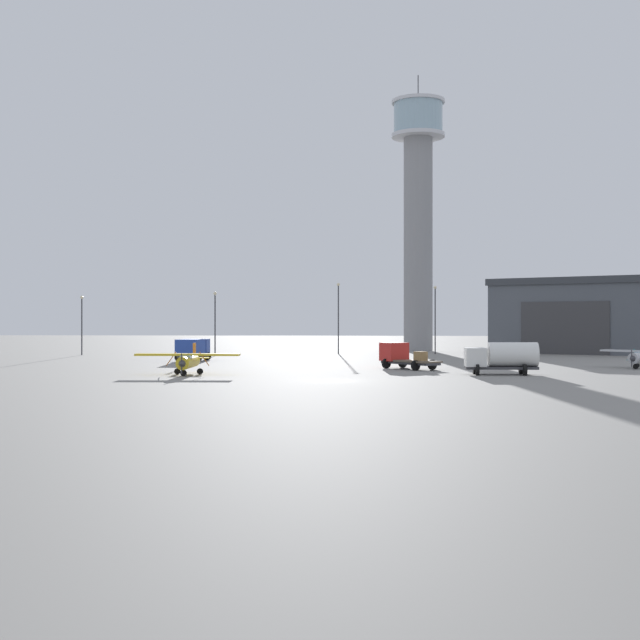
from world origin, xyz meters
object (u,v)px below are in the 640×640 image
(airplane_yellow, at_px, (188,360))
(light_post_east, at_px, (435,314))
(truck_flatbed_red, at_px, (402,356))
(truck_box_blue, at_px, (193,348))
(light_post_north, at_px, (82,320))
(control_tower, at_px, (418,202))
(light_post_west, at_px, (338,312))
(light_post_centre, at_px, (215,318))
(truck_fuel_tanker_white, at_px, (503,357))

(airplane_yellow, bearing_deg, light_post_east, 149.91)
(truck_flatbed_red, bearing_deg, truck_box_blue, 22.00)
(truck_box_blue, bearing_deg, light_post_east, -47.48)
(truck_box_blue, relative_size, light_post_north, 0.71)
(light_post_north, bearing_deg, control_tower, 22.29)
(control_tower, relative_size, light_post_west, 4.24)
(truck_box_blue, xyz_separation_m, light_post_north, (-19.32, 15.40, 3.44))
(truck_flatbed_red, xyz_separation_m, light_post_centre, (-24.85, 28.04, 3.95))
(airplane_yellow, distance_m, light_post_west, 49.23)
(light_post_east, distance_m, light_post_centre, 31.72)
(truck_flatbed_red, relative_size, light_post_east, 0.70)
(truck_box_blue, height_order, light_post_east, light_post_east)
(truck_fuel_tanker_white, xyz_separation_m, light_post_west, (-17.27, 45.93, 4.41))
(truck_box_blue, relative_size, light_post_east, 0.60)
(light_post_centre, bearing_deg, light_post_north, 176.09)
(light_post_east, bearing_deg, light_post_west, -178.33)
(control_tower, height_order, light_post_east, control_tower)
(light_post_west, bearing_deg, light_post_north, -167.84)
(control_tower, xyz_separation_m, light_post_east, (2.01, -11.40, -17.89))
(airplane_yellow, relative_size, truck_flatbed_red, 1.35)
(airplane_yellow, xyz_separation_m, light_post_west, (10.73, 47.82, 4.73))
(light_post_north, bearing_deg, truck_flatbed_red, -33.72)
(truck_flatbed_red, distance_m, light_post_west, 38.25)
(truck_box_blue, bearing_deg, airplane_yellow, -163.10)
(light_post_north, bearing_deg, light_post_west, 12.16)
(truck_flatbed_red, bearing_deg, truck_fuel_tanker_white, -174.18)
(truck_flatbed_red, bearing_deg, control_tower, -42.55)
(truck_fuel_tanker_white, distance_m, light_post_west, 49.26)
(control_tower, xyz_separation_m, truck_fuel_tanker_white, (5.29, -57.73, -22.06))
(control_tower, height_order, truck_fuel_tanker_white, control_tower)
(truck_box_blue, bearing_deg, light_post_north, 56.05)
(airplane_yellow, height_order, light_post_west, light_post_west)
(control_tower, distance_m, truck_flatbed_red, 53.79)
(light_post_east, bearing_deg, airplane_yellow, -117.14)
(truck_flatbed_red, bearing_deg, light_post_west, -25.51)
(light_post_west, xyz_separation_m, light_post_east, (13.99, 0.41, -0.24))
(control_tower, distance_m, light_post_west, 24.38)
(airplane_yellow, relative_size, truck_fuel_tanker_white, 1.46)
(airplane_yellow, distance_m, truck_fuel_tanker_white, 28.06)
(light_post_east, bearing_deg, light_post_north, -170.76)
(light_post_north, bearing_deg, truck_fuel_tanker_white, -36.00)
(airplane_yellow, distance_m, truck_box_blue, 25.36)
(truck_fuel_tanker_white, bearing_deg, light_post_centre, -48.50)
(truck_fuel_tanker_white, relative_size, light_post_west, 0.62)
(light_post_east, bearing_deg, truck_flatbed_red, -98.31)
(light_post_centre, bearing_deg, truck_fuel_tanker_white, -47.76)
(truck_fuel_tanker_white, distance_m, light_post_centre, 50.09)
(truck_flatbed_red, relative_size, light_post_north, 0.83)
(light_post_centre, bearing_deg, control_tower, 36.24)
(light_post_west, bearing_deg, airplane_yellow, -102.64)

